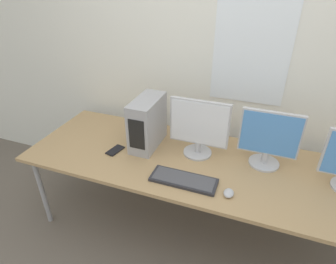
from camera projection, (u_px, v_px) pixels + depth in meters
The scene contains 8 objects.
wall_back at pixel (219, 54), 2.19m from camera, with size 8.00×0.07×2.70m.
desk at pixel (196, 165), 2.08m from camera, with size 2.55×0.87×0.70m.
pc_tower at pixel (147, 123), 2.16m from camera, with size 0.17×0.39×0.39m.
monitor_main at pixel (199, 128), 2.03m from camera, with size 0.44×0.21×0.44m.
monitor_right_near at pixel (269, 139), 1.92m from camera, with size 0.40×0.21×0.42m.
keyboard at pixel (184, 180), 1.86m from camera, with size 0.44×0.16×0.02m.
mouse at pixel (229, 193), 1.75m from camera, with size 0.06×0.09×0.03m.
cell_phone at pixel (115, 150), 2.17m from camera, with size 0.10×0.16×0.01m.
Camera 1 is at (0.39, -1.20, 1.93)m, focal length 30.00 mm.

